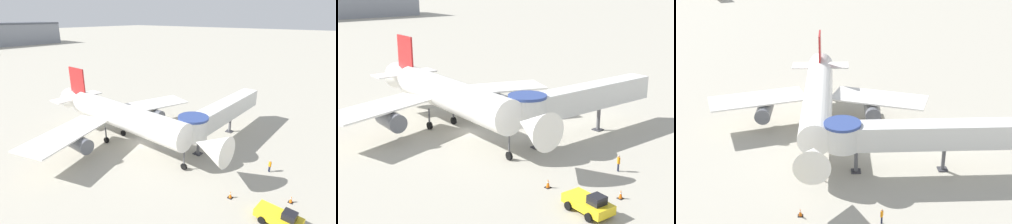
% 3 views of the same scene
% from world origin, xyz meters
% --- Properties ---
extents(ground_plane, '(800.00, 800.00, 0.00)m').
position_xyz_m(ground_plane, '(0.00, 0.00, 0.00)').
color(ground_plane, '#A8A393').
extents(main_airplane, '(30.18, 32.40, 10.39)m').
position_xyz_m(main_airplane, '(-1.33, 1.89, 4.38)').
color(main_airplane, white).
rests_on(main_airplane, ground_plane).
extents(jet_bridge, '(21.21, 4.09, 6.22)m').
position_xyz_m(jet_bridge, '(8.60, -9.05, 4.54)').
color(jet_bridge, silver).
rests_on(jet_bridge, ground_plane).
extents(pushback_tug_yellow, '(2.48, 4.29, 1.79)m').
position_xyz_m(pushback_tug_yellow, '(-3.58, -22.44, 0.79)').
color(pushback_tug_yellow, yellow).
rests_on(pushback_tug_yellow, ground_plane).
extents(traffic_cone_apron_front, '(0.48, 0.48, 0.78)m').
position_xyz_m(traffic_cone_apron_front, '(0.37, -22.47, 0.38)').
color(traffic_cone_apron_front, black).
rests_on(traffic_cone_apron_front, ground_plane).
extents(traffic_cone_starboard_wing, '(0.49, 0.49, 0.80)m').
position_xyz_m(traffic_cone_starboard_wing, '(10.08, 0.72, 0.38)').
color(traffic_cone_starboard_wing, black).
rests_on(traffic_cone_starboard_wing, ground_plane).
extents(traffic_cone_near_nose, '(0.51, 0.51, 0.84)m').
position_xyz_m(traffic_cone_near_nose, '(-2.98, -17.10, 0.40)').
color(traffic_cone_near_nose, black).
rests_on(traffic_cone_near_nose, ground_plane).
extents(ground_crew_marshaller, '(0.32, 0.36, 1.64)m').
position_xyz_m(ground_crew_marshaller, '(4.81, -18.63, 0.95)').
color(ground_crew_marshaller, '#1E2338').
rests_on(ground_crew_marshaller, ground_plane).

